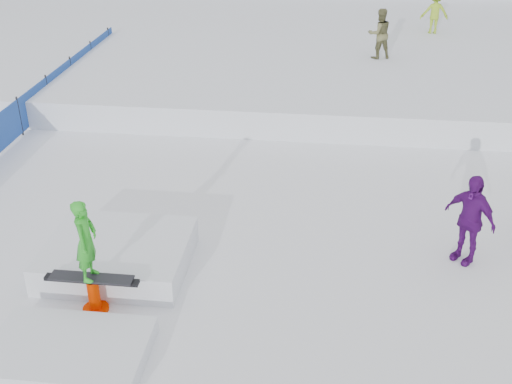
# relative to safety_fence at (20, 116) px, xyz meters

# --- Properties ---
(ground) EXTENTS (120.00, 120.00, 0.00)m
(ground) POSITION_rel_safety_fence_xyz_m (6.50, -6.60, -0.55)
(ground) COLOR white
(snow_midrise) EXTENTS (50.00, 18.00, 0.80)m
(snow_midrise) POSITION_rel_safety_fence_xyz_m (6.50, 9.40, -0.15)
(snow_midrise) COLOR white
(snow_midrise) RESTS_ON ground
(safety_fence) EXTENTS (0.05, 16.00, 1.10)m
(safety_fence) POSITION_rel_safety_fence_xyz_m (0.00, 0.00, 0.00)
(safety_fence) COLOR #2048A2
(safety_fence) RESTS_ON ground
(walker_olive) EXTENTS (0.95, 0.84, 1.62)m
(walker_olive) POSITION_rel_safety_fence_xyz_m (9.83, 5.86, 1.06)
(walker_olive) COLOR brown
(walker_olive) RESTS_ON snow_midrise
(walker_ygreen) EXTENTS (1.05, 0.64, 1.59)m
(walker_ygreen) POSITION_rel_safety_fence_xyz_m (12.05, 9.45, 1.04)
(walker_ygreen) COLOR #93BA25
(walker_ygreen) RESTS_ON snow_midrise
(spectator_purple) EXTENTS (1.06, 1.04, 1.79)m
(spectator_purple) POSITION_rel_safety_fence_xyz_m (11.00, -4.80, 0.34)
(spectator_purple) COLOR #4F0F68
(spectator_purple) RESTS_ON ground
(jib_rail_feature) EXTENTS (2.60, 4.40, 2.11)m
(jib_rail_feature) POSITION_rel_safety_fence_xyz_m (4.56, -6.54, -0.25)
(jib_rail_feature) COLOR white
(jib_rail_feature) RESTS_ON ground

